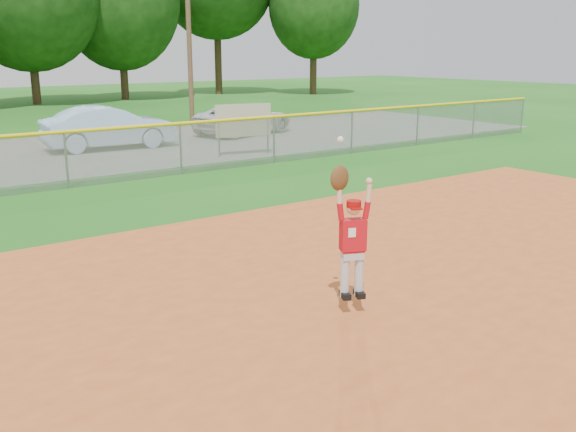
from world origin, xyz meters
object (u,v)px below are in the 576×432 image
object	(u,v)px
car_white_b	(244,119)
sponsor_sign	(243,122)
car_blue	(109,127)
ballplayer	(351,233)

from	to	relation	value
car_white_b	sponsor_sign	xyz separation A→B (m)	(-3.08, -4.87, 0.50)
car_blue	sponsor_sign	distance (m)	5.27
car_blue	ballplayer	xyz separation A→B (m)	(-2.96, -16.69, 0.37)
car_blue	sponsor_sign	world-z (taller)	sponsor_sign
car_white_b	car_blue	bearing A→B (deg)	81.36
car_white_b	ballplayer	size ratio (longest dim) A/B	2.09
car_blue	car_white_b	bearing A→B (deg)	-79.75
sponsor_sign	car_blue	bearing A→B (deg)	127.22
sponsor_sign	ballplayer	world-z (taller)	ballplayer
car_blue	ballplayer	bearing A→B (deg)	174.01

